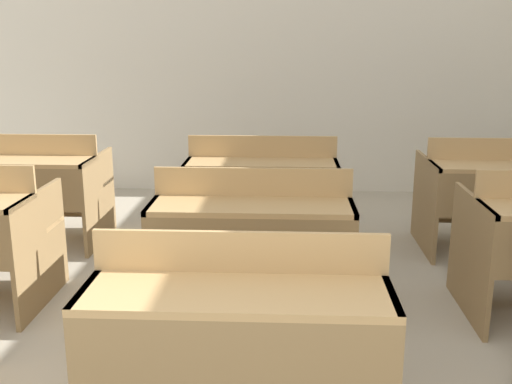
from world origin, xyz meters
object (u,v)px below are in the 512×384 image
at_px(bench_third_left, 27,185).
at_px(bench_third_center, 262,187).
at_px(bench_second_center, 253,236).
at_px(bench_third_right, 502,191).
at_px(bench_front_center, 240,330).

bearing_deg(bench_third_left, bench_third_center, 0.36).
relative_size(bench_second_center, bench_third_right, 1.00).
bearing_deg(bench_third_right, bench_front_center, -127.81).
distance_m(bench_front_center, bench_second_center, 1.16).
distance_m(bench_front_center, bench_third_left, 2.97).
height_order(bench_front_center, bench_third_center, same).
bearing_deg(bench_front_center, bench_third_center, 90.17).
height_order(bench_front_center, bench_third_left, same).
relative_size(bench_second_center, bench_third_left, 1.00).
bearing_deg(bench_front_center, bench_second_center, 90.70).
distance_m(bench_second_center, bench_third_left, 2.17).
distance_m(bench_second_center, bench_third_right, 2.15).
relative_size(bench_front_center, bench_third_center, 1.00).
bearing_deg(bench_third_right, bench_third_center, 179.20).
relative_size(bench_third_center, bench_third_right, 1.00).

